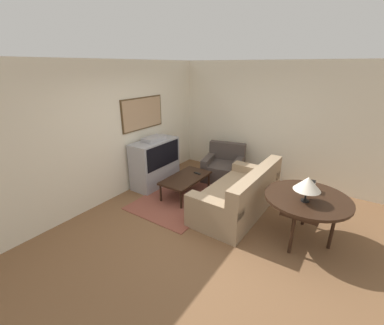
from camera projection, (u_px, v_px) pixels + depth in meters
ground_plane at (204, 226)px, 4.42m from camera, size 12.00×12.00×0.00m
wall_back at (114, 132)px, 5.06m from camera, size 12.00×0.10×2.70m
wall_right at (264, 122)px, 5.97m from camera, size 0.06×12.00×2.70m
area_rug at (185, 196)px, 5.41m from camera, size 2.22×1.43×0.01m
tv at (155, 162)px, 5.78m from camera, size 1.14×0.52×1.13m
couch at (239, 196)px, 4.77m from camera, size 2.00×1.01×0.89m
armchair at (224, 168)px, 6.17m from camera, size 1.02×1.04×0.83m
coffee_table at (186, 179)px, 5.35m from camera, size 1.13×0.61×0.41m
console_table at (307, 201)px, 3.85m from camera, size 1.24×1.24×0.75m
table_lamp at (308, 184)px, 3.61m from camera, size 0.37×0.37×0.38m
mantel_clock at (311, 186)px, 3.99m from camera, size 0.16×0.10×0.16m
remote at (197, 173)px, 5.50m from camera, size 0.06×0.16×0.02m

